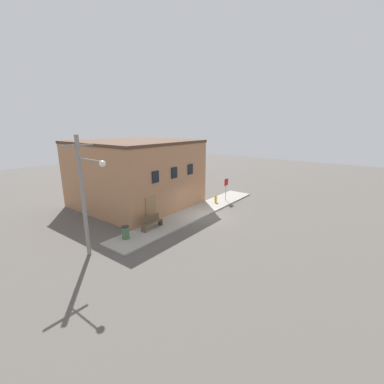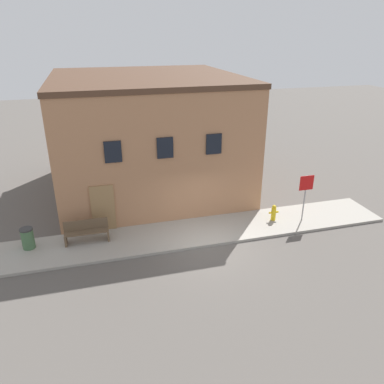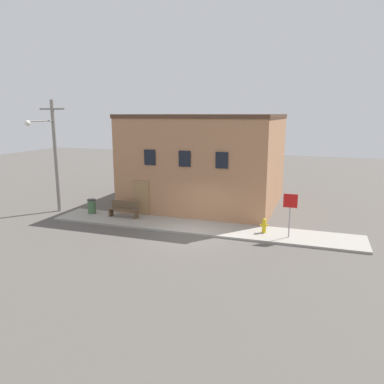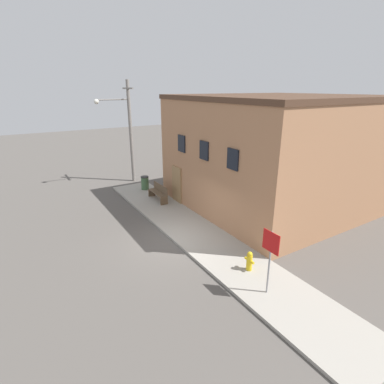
# 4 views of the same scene
# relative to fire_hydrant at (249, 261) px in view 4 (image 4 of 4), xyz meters

# --- Properties ---
(ground_plane) EXTENTS (80.00, 80.00, 0.00)m
(ground_plane) POSITION_rel_fire_hydrant_xyz_m (-3.54, -1.29, -0.49)
(ground_plane) COLOR #56514C
(sidewalk) EXTENTS (17.04, 2.46, 0.12)m
(sidewalk) POSITION_rel_fire_hydrant_xyz_m (-3.54, -0.06, -0.43)
(sidewalk) COLOR #9E998E
(sidewalk) RESTS_ON ground
(brick_building) EXTENTS (9.37, 9.73, 6.09)m
(brick_building) POSITION_rel_fire_hydrant_xyz_m (-4.75, 5.97, 2.55)
(brick_building) COLOR #A87551
(brick_building) RESTS_ON ground
(fire_hydrant) EXTENTS (0.45, 0.21, 0.75)m
(fire_hydrant) POSITION_rel_fire_hydrant_xyz_m (0.00, 0.00, 0.00)
(fire_hydrant) COLOR gold
(fire_hydrant) RESTS_ON sidewalk
(stop_sign) EXTENTS (0.68, 0.06, 2.20)m
(stop_sign) POSITION_rel_fire_hydrant_xyz_m (1.27, -0.38, 1.17)
(stop_sign) COLOR gray
(stop_sign) RESTS_ON sidewalk
(bench) EXTENTS (1.77, 0.44, 0.94)m
(bench) POSITION_rel_fire_hydrant_xyz_m (-8.30, 0.31, 0.10)
(bench) COLOR brown
(bench) RESTS_ON sidewalk
(trash_bin) EXTENTS (0.51, 0.51, 0.87)m
(trash_bin) POSITION_rel_fire_hydrant_xyz_m (-10.57, 0.41, 0.07)
(trash_bin) COLOR #426642
(trash_bin) RESTS_ON sidewalk
(utility_pole) EXTENTS (1.80, 2.42, 6.96)m
(utility_pole) POSITION_rel_fire_hydrant_xyz_m (-13.13, 0.40, 3.34)
(utility_pole) COLOR gray
(utility_pole) RESTS_ON ground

